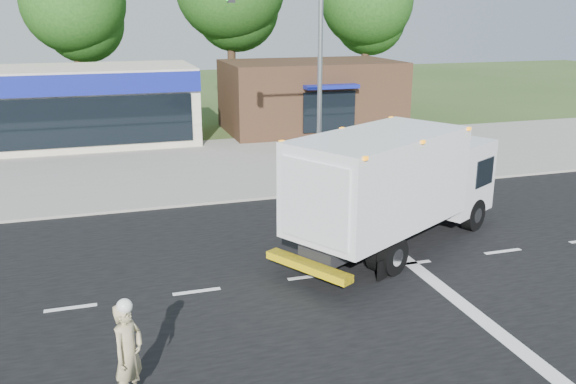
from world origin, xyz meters
TOP-DOWN VIEW (x-y plane):
  - ground at (0.00, 0.00)m, footprint 120.00×120.00m
  - road_asphalt at (0.00, 0.00)m, footprint 60.00×14.00m
  - sidewalk at (0.00, 8.20)m, footprint 60.00×2.40m
  - parking_apron at (0.00, 14.00)m, footprint 60.00×9.00m
  - lane_markings at (1.35, -1.35)m, footprint 55.20×7.00m
  - ems_box_truck at (3.07, 1.29)m, footprint 8.24×6.16m
  - emergency_worker at (-4.82, -4.10)m, footprint 0.80×0.83m
  - retail_strip_mall at (-9.00, 19.93)m, footprint 18.00×6.20m
  - brown_storefront at (7.00, 19.98)m, footprint 10.00×6.70m
  - traffic_signal_pole at (2.35, 7.60)m, footprint 3.51×0.25m
  - background_trees at (-0.85, 28.16)m, footprint 36.77×7.39m

SIDE VIEW (x-z plane):
  - ground at x=0.00m, z-range 0.00..0.00m
  - road_asphalt at x=0.00m, z-range -0.01..0.01m
  - parking_apron at x=0.00m, z-range 0.00..0.02m
  - lane_markings at x=1.35m, z-range 0.01..0.02m
  - sidewalk at x=0.00m, z-range 0.00..0.12m
  - emergency_worker at x=-4.82m, z-range -0.02..2.01m
  - brown_storefront at x=7.00m, z-range 0.00..4.00m
  - retail_strip_mall at x=-9.00m, z-range 0.01..4.01m
  - ems_box_truck at x=3.07m, z-range 0.27..3.86m
  - traffic_signal_pole at x=2.35m, z-range 0.92..8.92m
  - background_trees at x=-0.85m, z-range 1.33..13.43m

